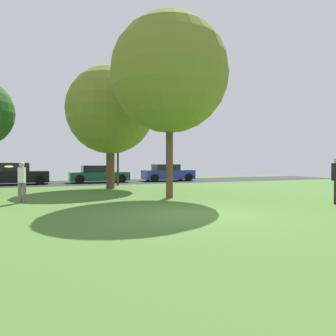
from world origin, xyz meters
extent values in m
plane|color=#47702D|center=(0.00, 0.00, 0.00)|extent=(44.00, 44.00, 0.00)
cube|color=#28282B|center=(0.00, 16.00, 0.00)|extent=(44.00, 6.40, 0.01)
cylinder|color=brown|center=(-0.56, 9.88, 1.39)|extent=(0.49, 0.49, 2.77)
sphere|color=olive|center=(-0.56, 9.88, 4.62)|extent=(5.12, 5.12, 5.12)
cylinder|color=brown|center=(0.92, 4.25, 1.79)|extent=(0.31, 0.31, 3.58)
sphere|color=olive|center=(0.92, 4.25, 5.42)|extent=(5.14, 5.14, 5.14)
cylinder|color=slate|center=(-4.91, 4.76, 0.39)|extent=(0.14, 0.14, 0.78)
cylinder|color=slate|center=(-5.07, 4.79, 0.39)|extent=(0.14, 0.14, 0.78)
cube|color=silver|center=(-4.99, 4.77, 1.07)|extent=(0.27, 0.35, 0.58)
sphere|color=tan|center=(-4.99, 4.77, 1.46)|extent=(0.21, 0.21, 0.21)
cylinder|color=black|center=(5.83, -0.03, 0.44)|extent=(0.14, 0.14, 0.87)
cylinder|color=yellow|center=(-5.28, 3.11, 1.41)|extent=(0.30, 0.30, 0.07)
cube|color=black|center=(-5.91, 15.79, 0.54)|extent=(4.14, 1.77, 0.78)
cube|color=black|center=(-6.12, 15.79, 1.22)|extent=(1.99, 1.56, 0.59)
cylinder|color=black|center=(-4.46, 16.67, 0.32)|extent=(0.64, 0.22, 0.64)
cylinder|color=black|center=(-4.46, 14.90, 0.32)|extent=(0.64, 0.22, 0.64)
cube|color=#195633|center=(-0.22, 15.85, 0.48)|extent=(4.44, 1.76, 0.65)
cube|color=black|center=(-0.44, 15.85, 1.06)|extent=(2.13, 1.55, 0.51)
cylinder|color=black|center=(1.33, 16.73, 0.32)|extent=(0.64, 0.22, 0.64)
cylinder|color=black|center=(1.33, 14.97, 0.32)|extent=(0.64, 0.22, 0.64)
cylinder|color=black|center=(-1.77, 16.73, 0.32)|extent=(0.64, 0.22, 0.64)
cylinder|color=black|center=(-1.77, 14.97, 0.32)|extent=(0.64, 0.22, 0.64)
cube|color=#233893|center=(5.47, 15.79, 0.53)|extent=(4.24, 1.75, 0.75)
cube|color=black|center=(5.26, 15.79, 1.14)|extent=(2.03, 1.54, 0.48)
cylinder|color=black|center=(6.96, 16.66, 0.32)|extent=(0.64, 0.22, 0.64)
cylinder|color=black|center=(6.96, 14.91, 0.32)|extent=(0.64, 0.22, 0.64)
cylinder|color=black|center=(3.99, 16.66, 0.32)|extent=(0.64, 0.22, 0.64)
cylinder|color=black|center=(3.99, 14.91, 0.32)|extent=(0.64, 0.22, 0.64)
cylinder|color=#2D2D33|center=(0.41, 12.20, 2.25)|extent=(0.14, 0.14, 4.50)
camera|label=1|loc=(-4.21, -8.40, 1.55)|focal=33.34mm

